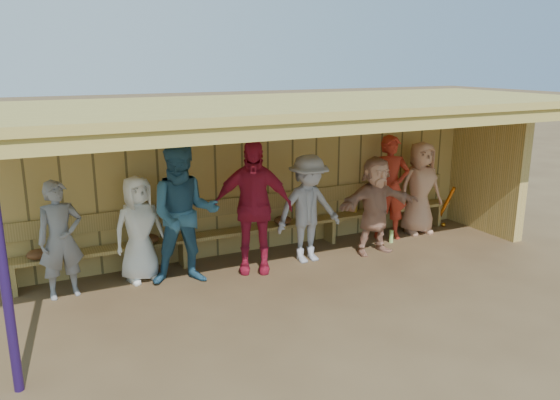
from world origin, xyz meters
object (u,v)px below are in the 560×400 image
object	(u,v)px
player_a	(61,240)
player_g	(390,188)
player_b	(139,229)
player_c	(184,214)
player_h	(420,188)
player_d	(253,207)
player_e	(308,209)
player_f	(375,205)
bench	(259,221)

from	to	relation	value
player_a	player_g	size ratio (longest dim) A/B	0.87
player_b	player_c	size ratio (longest dim) A/B	0.76
player_b	player_h	bearing A→B (deg)	-12.24
player_b	player_g	bearing A→B (deg)	-12.22
player_c	player_d	distance (m)	1.01
player_c	player_e	world-z (taller)	player_c
player_a	player_g	xyz separation A→B (m)	(5.32, 0.13, 0.12)
player_a	player_e	world-z (taller)	player_e
player_b	player_c	bearing A→B (deg)	-46.17
player_f	bench	world-z (taller)	player_f
player_c	player_h	distance (m)	4.43
player_a	player_g	distance (m)	5.33
player_c	player_a	bearing A→B (deg)	-175.27
player_b	player_g	size ratio (longest dim) A/B	0.84
player_b	player_d	world-z (taller)	player_d
player_d	player_h	bearing A→B (deg)	30.62
player_b	player_f	bearing A→B (deg)	-20.38
bench	player_h	bearing A→B (deg)	-5.82
player_f	player_h	bearing A→B (deg)	21.84
player_d	bench	distance (m)	0.91
player_c	player_d	xyz separation A→B (m)	(1.01, -0.00, -0.01)
player_a	player_c	world-z (taller)	player_c
player_e	player_d	bearing A→B (deg)	177.83
player_b	player_g	distance (m)	4.30
player_a	player_h	size ratio (longest dim) A/B	0.95
player_a	player_c	xyz separation A→B (m)	(1.58, -0.25, 0.21)
bench	player_a	bearing A→B (deg)	-171.80
player_a	player_b	bearing A→B (deg)	-1.05
player_b	player_e	world-z (taller)	player_e
player_c	bench	xyz separation A→B (m)	(1.41, 0.68, -0.46)
player_g	player_h	size ratio (longest dim) A/B	1.09
player_a	player_b	size ratio (longest dim) A/B	1.04
player_e	bench	xyz separation A→B (m)	(-0.52, 0.69, -0.31)
player_d	player_f	size ratio (longest dim) A/B	1.24
player_a	player_f	bearing A→B (deg)	-12.34
player_b	player_d	distance (m)	1.62
player_h	bench	size ratio (longest dim) A/B	0.22
player_d	player_g	size ratio (longest dim) A/B	1.08
player_e	player_f	distance (m)	1.15
player_f	player_b	bearing A→B (deg)	172.58
player_c	bench	size ratio (longest dim) A/B	0.26
player_d	bench	bearing A→B (deg)	83.89
player_b	player_e	distance (m)	2.51
player_h	player_a	bearing A→B (deg)	-170.99
bench	player_d	bearing A→B (deg)	-120.36
player_c	player_g	xyz separation A→B (m)	(3.74, 0.38, -0.09)
player_h	bench	distance (m)	3.03
player_c	player_f	xyz separation A→B (m)	(3.07, -0.14, -0.20)
player_f	player_h	world-z (taller)	player_h
player_b	bench	world-z (taller)	player_b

